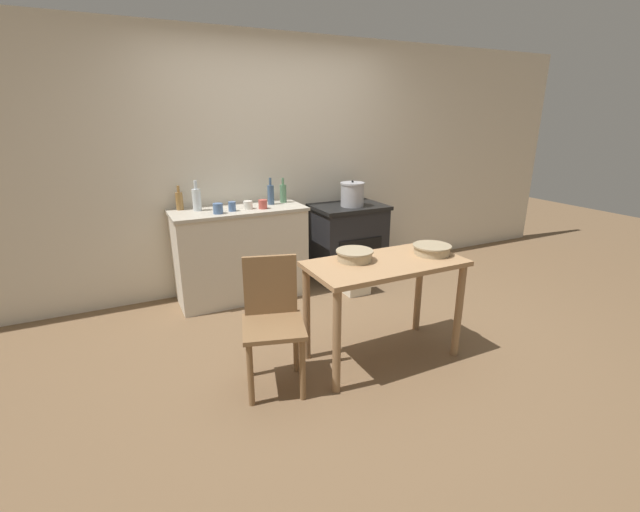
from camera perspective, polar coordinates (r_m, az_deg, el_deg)
The scene contains 18 objects.
ground_plane at distance 3.61m, azimuth 3.39°, elevation -11.15°, with size 14.00×14.00×0.00m, color brown.
wall_back at distance 4.61m, azimuth -6.28°, elevation 11.98°, with size 8.00×0.07×2.55m.
counter_cabinet at distance 4.34m, azimuth -10.56°, elevation 0.36°, with size 1.28×0.58×0.92m.
stove at distance 4.81m, azimuth 3.72°, elevation 1.93°, with size 0.78×0.59×0.84m.
work_table at distance 3.14m, azimuth 8.63°, elevation -2.95°, with size 1.14×0.57×0.77m.
chair at distance 2.89m, azimuth -6.35°, elevation -8.28°, with size 0.49×0.49×0.88m.
flour_sack at distance 4.43m, azimuth 4.93°, elevation -2.90°, with size 0.25×0.17×0.35m, color beige.
stock_pot at distance 4.63m, azimuth 4.32°, elevation 8.20°, with size 0.26×0.26×0.28m.
mixing_bowl_large at distance 3.32m, azimuth 14.70°, elevation 0.92°, with size 0.28×0.28×0.07m.
mixing_bowl_small at distance 3.07m, azimuth 4.63°, elevation 0.17°, with size 0.27×0.27×0.08m.
bottle_far_left at distance 4.19m, azimuth -16.12°, elevation 7.30°, with size 0.08×0.08×0.28m.
bottle_left at distance 4.44m, azimuth -4.94°, elevation 8.37°, with size 0.07×0.07×0.25m.
bottle_mid_left at distance 4.28m, azimuth -18.25°, elevation 7.04°, with size 0.07×0.07×0.23m.
bottle_center_left at distance 4.35m, azimuth -6.59°, elevation 8.19°, with size 0.07×0.07×0.27m.
cup_center at distance 4.17m, azimuth -9.58°, elevation 6.73°, with size 0.09×0.09×0.08m, color silver.
cup_center_right at distance 4.10m, azimuth -11.64°, elevation 6.49°, with size 0.07×0.07×0.09m, color #4C6B99.
cup_mid_right at distance 4.16m, azimuth -7.63°, elevation 6.86°, with size 0.08×0.08×0.09m, color #B74C42.
cup_right at distance 4.02m, azimuth -13.45°, elevation 6.18°, with size 0.09×0.09×0.09m, color #4C6B99.
Camera 1 is at (-1.58, -2.72, 1.76)m, focal length 24.00 mm.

